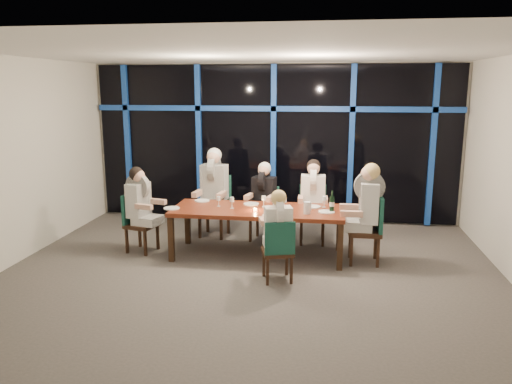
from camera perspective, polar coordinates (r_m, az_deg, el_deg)
room at (r=6.59m, az=-0.76°, el=7.23°), size 7.04×7.00×3.02m
window_wall at (r=9.53m, az=2.11°, el=5.85°), size 6.86×0.43×2.94m
dining_table at (r=7.60m, az=0.22°, el=-2.40°), size 2.60×1.00×0.75m
chair_far_left at (r=8.75m, az=-4.63°, el=-1.15°), size 0.54×0.54×1.05m
chair_far_mid at (r=8.48m, az=1.03°, el=-2.07°), size 0.50×0.50×0.91m
chair_far_right at (r=8.39m, az=6.47°, el=-2.12°), size 0.46×0.46×0.96m
chair_end_left at (r=8.09m, az=-13.43°, el=-3.05°), size 0.52×0.52×0.92m
chair_end_right at (r=7.51m, az=13.00°, el=-3.77°), size 0.48×0.48×1.02m
chair_near_mid at (r=6.63m, az=2.59°, el=-6.41°), size 0.49×0.49×0.86m
diner_far_left at (r=8.58m, az=-4.87°, el=1.41°), size 0.55×0.68×1.02m
diner_far_mid at (r=8.33m, az=0.86°, el=0.23°), size 0.51×0.61×0.89m
diner_far_right at (r=8.23m, az=6.53°, el=0.30°), size 0.48×0.60×0.93m
diner_end_left at (r=7.96m, az=-13.10°, el=-0.56°), size 0.62×0.52×0.90m
diner_end_right at (r=7.41m, az=12.48°, el=-0.76°), size 0.63×0.51×0.99m
diner_near_mid at (r=6.60m, az=2.51°, el=-3.39°), size 0.50×0.58×0.84m
plate_far_left at (r=8.11m, az=-6.18°, el=-0.99°), size 0.24×0.24×0.01m
plate_far_mid at (r=7.84m, az=-0.55°, el=-1.37°), size 0.24×0.24×0.01m
plate_far_right at (r=7.71m, az=6.50°, el=-1.68°), size 0.24×0.24×0.01m
plate_end_left at (r=7.68m, az=-9.50°, el=-1.84°), size 0.24×0.24×0.01m
plate_end_right at (r=7.43m, az=8.07°, el=-2.25°), size 0.24×0.24×0.01m
plate_near_mid at (r=7.15m, az=1.70°, el=-2.70°), size 0.24×0.24×0.01m
wine_bottle at (r=7.45m, az=8.66°, el=-1.32°), size 0.07×0.07×0.32m
water_pitcher at (r=7.29m, az=5.86°, el=-1.80°), size 0.11×0.10×0.18m
tea_light at (r=7.46m, az=-0.10°, el=-2.01°), size 0.05×0.05×0.03m
wine_glass_a at (r=7.57m, az=-2.77°, el=-0.96°), size 0.07×0.07×0.17m
wine_glass_b at (r=7.67m, az=0.90°, el=-0.78°), size 0.07×0.07×0.17m
wine_glass_c at (r=7.53m, az=3.27°, el=-1.04°), size 0.07×0.07×0.17m
wine_glass_d at (r=7.72m, az=-4.31°, el=-0.81°), size 0.06×0.06×0.16m
wine_glass_e at (r=7.70m, az=7.81°, el=-0.83°), size 0.07×0.07×0.17m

